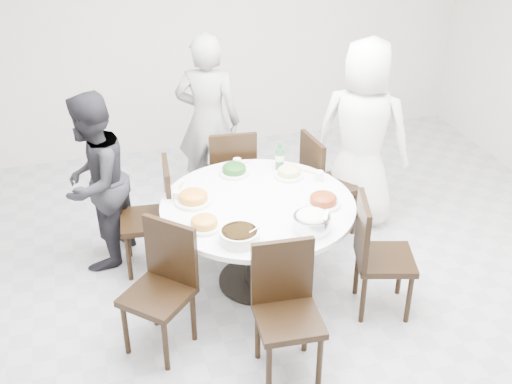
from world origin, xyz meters
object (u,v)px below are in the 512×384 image
object	(u,v)px
chair_se	(385,257)
chair_s	(289,317)
diner_middle	(208,121)
beverage_bottle	(280,156)
diner_right	(363,134)
chair_ne	(330,183)
chair_n	(230,173)
soup_bowl	(239,236)
rice_bowl	(312,223)
diner_left	(94,182)
dining_table	(258,244)
chair_sw	(157,293)
chair_nw	(146,218)

from	to	relation	value
chair_se	chair_s	bearing A→B (deg)	132.24
diner_middle	beverage_bottle	bearing A→B (deg)	136.69
diner_right	chair_ne	bearing A→B (deg)	51.31
chair_n	soup_bowl	bearing A→B (deg)	83.65
diner_right	chair_s	bearing A→B (deg)	88.79
diner_right	rice_bowl	bearing A→B (deg)	87.09
diner_right	beverage_bottle	bearing A→B (deg)	49.08
diner_left	dining_table	bearing A→B (deg)	89.62
chair_s	beverage_bottle	distance (m)	1.61
chair_n	diner_middle	distance (m)	0.55
chair_ne	soup_bowl	distance (m)	1.58
chair_ne	beverage_bottle	bearing A→B (deg)	96.57
chair_sw	diner_left	distance (m)	1.28
diner_middle	chair_s	bearing A→B (deg)	113.04
soup_bowl	diner_middle	bearing A→B (deg)	84.01
chair_ne	chair_nw	distance (m)	1.67
chair_s	diner_left	size ratio (longest dim) A/B	0.63
chair_sw	soup_bowl	xyz separation A→B (m)	(0.61, 0.07, 0.32)
dining_table	diner_left	world-z (taller)	diner_left
chair_se	beverage_bottle	distance (m)	1.24
soup_bowl	chair_n	bearing A→B (deg)	78.33
chair_ne	chair_n	world-z (taller)	same
chair_sw	beverage_bottle	distance (m)	1.63
chair_n	soup_bowl	world-z (taller)	chair_n
chair_ne	rice_bowl	xyz separation A→B (m)	(-0.59, -1.07, 0.33)
diner_left	beverage_bottle	distance (m)	1.53
chair_nw	diner_middle	size ratio (longest dim) A/B	0.56
chair_sw	soup_bowl	bearing A→B (deg)	50.82
diner_left	beverage_bottle	size ratio (longest dim) A/B	6.05
chair_ne	rice_bowl	size ratio (longest dim) A/B	3.53
chair_n	diner_middle	bearing A→B (deg)	-68.59
chair_nw	beverage_bottle	size ratio (longest dim) A/B	3.81
chair_s	chair_se	size ratio (longest dim) A/B	1.00
dining_table	diner_left	xyz separation A→B (m)	(-1.18, 0.68, 0.38)
chair_ne	chair_n	distance (m)	0.92
dining_table	chair_ne	size ratio (longest dim) A/B	1.58
chair_se	diner_left	size ratio (longest dim) A/B	0.63
diner_middle	chair_se	bearing A→B (deg)	137.48
chair_s	rice_bowl	distance (m)	0.73
diner_left	soup_bowl	size ratio (longest dim) A/B	5.32
chair_sw	chair_se	bearing A→B (deg)	43.21
diner_middle	soup_bowl	world-z (taller)	diner_middle
rice_bowl	beverage_bottle	bearing A→B (deg)	85.67
chair_sw	rice_bowl	bearing A→B (deg)	47.60
chair_ne	chair_n	size ratio (longest dim) A/B	1.00
chair_ne	soup_bowl	size ratio (longest dim) A/B	3.35
diner_middle	soup_bowl	xyz separation A→B (m)	(-0.20, -1.89, -0.05)
chair_n	diner_middle	world-z (taller)	diner_middle
dining_table	chair_s	xyz separation A→B (m)	(-0.09, -1.02, 0.10)
dining_table	chair_se	size ratio (longest dim) A/B	1.58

